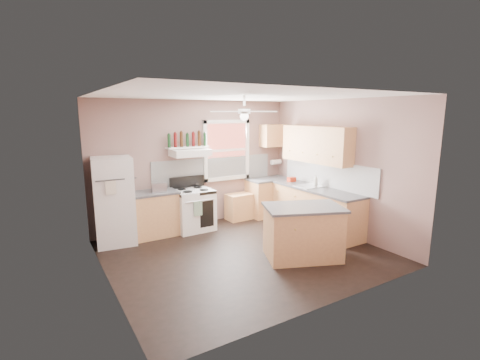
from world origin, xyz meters
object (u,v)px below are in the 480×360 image
toaster (159,187)px  cart (239,207)px  island (303,233)px  stove (194,210)px  refrigerator (114,201)px

toaster → cart: size_ratio=0.49×
toaster → island: size_ratio=0.23×
stove → island: size_ratio=0.72×
toaster → stove: bearing=8.5°
stove → cart: size_ratio=1.51×
cart → island: 2.44m
toaster → cart: bearing=13.3°
refrigerator → island: (2.57, -2.34, -0.39)m
refrigerator → stove: 1.62m
stove → island: (1.00, -2.29, 0.00)m
cart → stove: bearing=-175.7°
refrigerator → toaster: bearing=4.9°
island → cart: bearing=107.8°
refrigerator → toaster: refrigerator is taller
stove → cart: bearing=5.7°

